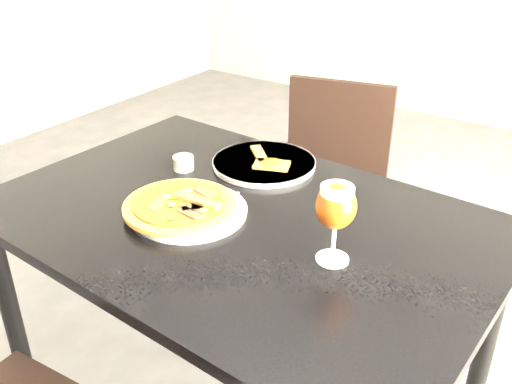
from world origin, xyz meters
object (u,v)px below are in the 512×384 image
Objects in this scene: chair_far at (328,193)px; pizza at (180,205)px; beer_glass at (336,207)px; dining_table at (239,247)px.

pizza is at bearing -103.87° from chair_far.
chair_far is 0.82m from pizza.
chair_far is at bearing 117.95° from beer_glass.
dining_table is 7.00× the size of beer_glass.
pizza reaches higher than dining_table.
beer_glass is (0.27, -0.04, 0.22)m from dining_table.
dining_table is at bearing -94.19° from chair_far.
beer_glass is at bearing -75.77° from chair_far.
beer_glass reaches higher than dining_table.
chair_far is 0.92m from beer_glass.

